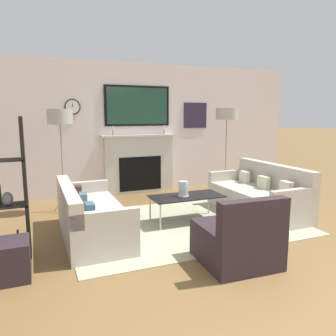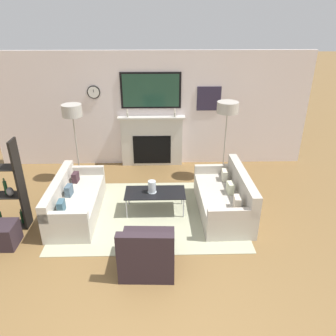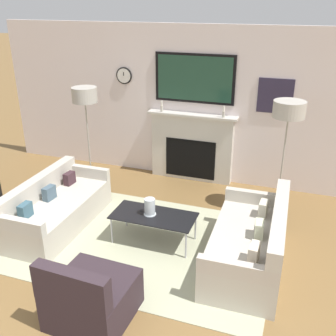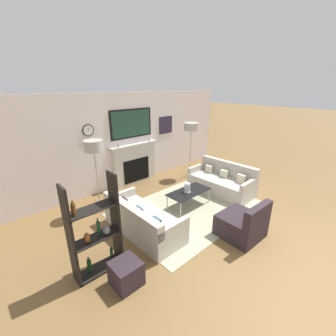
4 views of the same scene
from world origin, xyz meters
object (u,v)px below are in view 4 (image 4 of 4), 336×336
(armchair, at_px, (242,224))
(ottoman, at_px, (126,273))
(couch_right, at_px, (222,182))
(coffee_table, at_px, (189,192))
(hurricane_candle, at_px, (187,188))
(shelf_unit, at_px, (95,232))
(couch_left, at_px, (142,221))
(floor_lamp_left, at_px, (93,147))
(floor_lamp_right, at_px, (191,127))

(armchair, bearing_deg, ottoman, 165.97)
(couch_right, height_order, coffee_table, couch_right)
(coffee_table, distance_m, ottoman, 2.63)
(couch_right, xyz_separation_m, coffee_table, (-1.31, 0.08, 0.10))
(hurricane_candle, bearing_deg, coffee_table, -3.85)
(coffee_table, bearing_deg, shelf_unit, -171.16)
(couch_left, xyz_separation_m, ottoman, (-0.95, -0.87, -0.07))
(couch_left, bearing_deg, armchair, -46.29)
(armchair, bearing_deg, floor_lamp_left, 119.36)
(couch_right, xyz_separation_m, ottoman, (-3.75, -0.87, -0.09))
(hurricane_candle, bearing_deg, ottoman, -158.29)
(armchair, relative_size, ottoman, 1.96)
(armchair, distance_m, ottoman, 2.42)
(couch_right, height_order, shelf_unit, shelf_unit)
(shelf_unit, bearing_deg, hurricane_candle, 9.11)
(couch_right, relative_size, floor_lamp_right, 1.00)
(couch_right, xyz_separation_m, floor_lamp_left, (-3.02, 1.41, 1.30))
(ottoman, bearing_deg, armchair, -14.03)
(couch_right, bearing_deg, hurricane_candle, 176.59)
(shelf_unit, bearing_deg, floor_lamp_right, 22.78)
(floor_lamp_right, relative_size, shelf_unit, 1.09)
(coffee_table, xyz_separation_m, floor_lamp_right, (1.52, 1.33, 1.25))
(hurricane_candle, height_order, shelf_unit, shelf_unit)
(armchair, distance_m, coffee_table, 1.54)
(armchair, xyz_separation_m, floor_lamp_left, (-1.61, 2.86, 1.32))
(couch_left, distance_m, floor_lamp_right, 3.59)
(shelf_unit, xyz_separation_m, ottoman, (0.18, -0.54, -0.55))
(couch_right, distance_m, hurricane_candle, 1.39)
(couch_left, relative_size, floor_lamp_left, 1.03)
(armchair, xyz_separation_m, ottoman, (-2.34, 0.59, -0.07))
(couch_left, height_order, floor_lamp_left, floor_lamp_left)
(shelf_unit, relative_size, ottoman, 3.93)
(hurricane_candle, height_order, floor_lamp_right, floor_lamp_right)
(coffee_table, relative_size, shelf_unit, 0.69)
(floor_lamp_left, distance_m, ottoman, 2.77)
(hurricane_candle, distance_m, floor_lamp_right, 2.34)
(coffee_table, bearing_deg, floor_lamp_right, 41.20)
(couch_left, relative_size, shelf_unit, 1.10)
(armchair, relative_size, hurricane_candle, 3.50)
(couch_left, height_order, ottoman, couch_left)
(floor_lamp_right, bearing_deg, couch_right, -98.45)
(couch_right, relative_size, ottoman, 4.30)
(ottoman, bearing_deg, floor_lamp_left, 72.16)
(coffee_table, height_order, floor_lamp_left, floor_lamp_left)
(armchair, xyz_separation_m, shelf_unit, (-2.52, 1.12, 0.48))
(hurricane_candle, height_order, floor_lamp_left, floor_lamp_left)
(floor_lamp_left, relative_size, shelf_unit, 1.07)
(floor_lamp_right, bearing_deg, couch_left, -154.91)
(armchair, height_order, floor_lamp_right, floor_lamp_right)
(couch_left, relative_size, armchair, 2.21)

